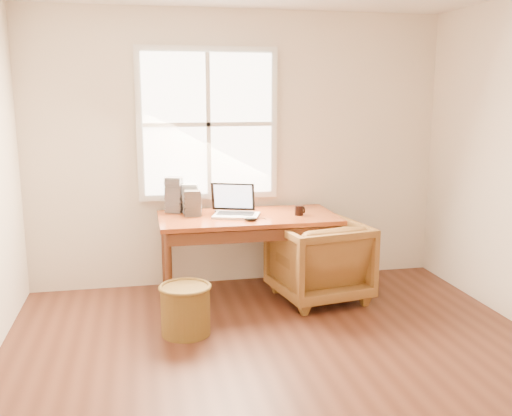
{
  "coord_description": "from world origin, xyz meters",
  "views": [
    {
      "loc": [
        -0.94,
        -3.15,
        1.82
      ],
      "look_at": [
        0.04,
        1.65,
        0.85
      ],
      "focal_mm": 40.0,
      "sensor_mm": 36.0,
      "label": 1
    }
  ],
  "objects": [
    {
      "name": "mouse",
      "position": [
        -0.02,
        1.56,
        0.77
      ],
      "size": [
        0.12,
        0.09,
        0.04
      ],
      "primitive_type": "ellipsoid",
      "rotation": [
        0.0,
        0.0,
        -0.26
      ],
      "color": "black",
      "rests_on": "desk"
    },
    {
      "name": "armchair",
      "position": [
        0.6,
        1.57,
        0.36
      ],
      "size": [
        0.89,
        0.91,
        0.72
      ],
      "primitive_type": "imported",
      "rotation": [
        0.0,
        0.0,
        3.32
      ],
      "color": "brown",
      "rests_on": "room_shell"
    },
    {
      "name": "cd_stack_c",
      "position": [
        -0.64,
        2.08,
        0.91
      ],
      "size": [
        0.18,
        0.17,
        0.33
      ],
      "primitive_type": "cube",
      "rotation": [
        0.0,
        0.0,
        -0.33
      ],
      "color": "gray",
      "rests_on": "desk"
    },
    {
      "name": "wicker_stool",
      "position": [
        -0.64,
        1.03,
        0.19
      ],
      "size": [
        0.46,
        0.46,
        0.38
      ],
      "primitive_type": "cylinder",
      "rotation": [
        0.0,
        0.0,
        0.24
      ],
      "color": "brown",
      "rests_on": "room_shell"
    },
    {
      "name": "cd_stack_b",
      "position": [
        -0.49,
        1.9,
        0.86
      ],
      "size": [
        0.15,
        0.13,
        0.23
      ],
      "primitive_type": "cube",
      "rotation": [
        0.0,
        0.0,
        -0.04
      ],
      "color": "#252429",
      "rests_on": "desk"
    },
    {
      "name": "cd_stack_a",
      "position": [
        -0.49,
        2.02,
        0.89
      ],
      "size": [
        0.16,
        0.14,
        0.27
      ],
      "primitive_type": "cube",
      "rotation": [
        0.0,
        0.0,
        -0.18
      ],
      "color": "#B1B6BC",
      "rests_on": "desk"
    },
    {
      "name": "cd_stack_d",
      "position": [
        -0.46,
        2.11,
        0.84
      ],
      "size": [
        0.14,
        0.13,
        0.17
      ],
      "primitive_type": "cube",
      "rotation": [
        0.0,
        0.0,
        -0.08
      ],
      "color": "silver",
      "rests_on": "desk"
    },
    {
      "name": "room_shell",
      "position": [
        -0.02,
        0.16,
        1.32
      ],
      "size": [
        4.04,
        4.54,
        2.64
      ],
      "color": "#522A1C",
      "rests_on": "ground"
    },
    {
      "name": "coffee_mug",
      "position": [
        0.46,
        1.72,
        0.79
      ],
      "size": [
        0.09,
        0.09,
        0.09
      ],
      "primitive_type": "cylinder",
      "rotation": [
        0.0,
        0.0,
        0.21
      ],
      "color": "black",
      "rests_on": "desk"
    },
    {
      "name": "laptop",
      "position": [
        -0.11,
        1.77,
        0.91
      ],
      "size": [
        0.55,
        0.56,
        0.32
      ],
      "primitive_type": null,
      "rotation": [
        0.0,
        0.0,
        -0.33
      ],
      "color": "silver",
      "rests_on": "desk"
    },
    {
      "name": "desk",
      "position": [
        0.0,
        1.8,
        0.73
      ],
      "size": [
        1.6,
        0.8,
        0.04
      ],
      "primitive_type": "cube",
      "color": "brown",
      "rests_on": "room_shell"
    }
  ]
}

